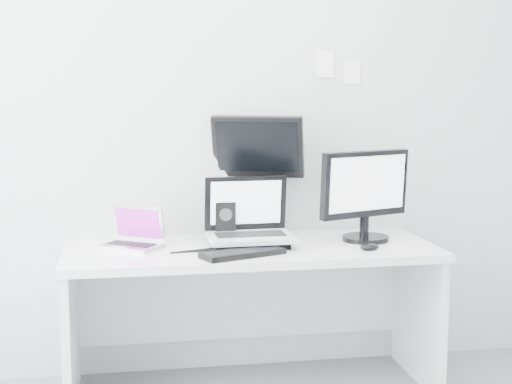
# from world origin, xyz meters

# --- Properties ---
(back_wall) EXTENTS (3.60, 0.00, 3.60)m
(back_wall) POSITION_xyz_m (0.00, 1.60, 1.35)
(back_wall) COLOR #B7B9BB
(back_wall) RESTS_ON ground
(desk) EXTENTS (1.80, 0.70, 0.73)m
(desk) POSITION_xyz_m (0.00, 1.25, 0.36)
(desk) COLOR white
(desk) RESTS_ON ground
(macbook) EXTENTS (0.35, 0.33, 0.21)m
(macbook) POSITION_xyz_m (-0.58, 1.31, 0.83)
(macbook) COLOR #A8A9AD
(macbook) RESTS_ON desk
(speaker) EXTENTS (0.12, 0.12, 0.20)m
(speaker) POSITION_xyz_m (-0.11, 1.41, 0.83)
(speaker) COLOR black
(speaker) RESTS_ON desk
(dell_laptop) EXTENTS (0.42, 0.33, 0.34)m
(dell_laptop) POSITION_xyz_m (-0.00, 1.24, 0.90)
(dell_laptop) COLOR #BBBDC2
(dell_laptop) RESTS_ON desk
(rear_monitor) EXTENTS (0.50, 0.33, 0.64)m
(rear_monitor) POSITION_xyz_m (0.09, 1.54, 1.05)
(rear_monitor) COLOR black
(rear_monitor) RESTS_ON desk
(samsung_monitor) EXTENTS (0.56, 0.40, 0.47)m
(samsung_monitor) POSITION_xyz_m (0.59, 1.29, 0.97)
(samsung_monitor) COLOR black
(samsung_monitor) RESTS_ON desk
(keyboard) EXTENTS (0.41, 0.27, 0.03)m
(keyboard) POSITION_xyz_m (-0.07, 1.05, 0.74)
(keyboard) COLOR black
(keyboard) RESTS_ON desk
(mouse) EXTENTS (0.10, 0.07, 0.03)m
(mouse) POSITION_xyz_m (0.54, 1.07, 0.75)
(mouse) COLOR black
(mouse) RESTS_ON desk
(wall_note_0) EXTENTS (0.10, 0.00, 0.14)m
(wall_note_0) POSITION_xyz_m (0.45, 1.59, 1.62)
(wall_note_0) COLOR white
(wall_note_0) RESTS_ON back_wall
(wall_note_1) EXTENTS (0.09, 0.00, 0.13)m
(wall_note_1) POSITION_xyz_m (0.60, 1.59, 1.58)
(wall_note_1) COLOR white
(wall_note_1) RESTS_ON back_wall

